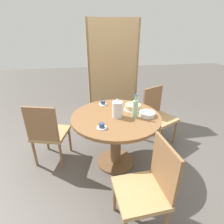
{
  "coord_description": "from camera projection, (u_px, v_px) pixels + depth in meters",
  "views": [
    {
      "loc": [
        -0.37,
        -1.89,
        1.68
      ],
      "look_at": [
        0.0,
        0.29,
        0.64
      ],
      "focal_mm": 28.0,
      "sensor_mm": 36.0,
      "label": 1
    }
  ],
  "objects": [
    {
      "name": "chair_a",
      "position": [
        147.0,
        187.0,
        1.49
      ],
      "size": [
        0.44,
        0.44,
        0.88
      ],
      "rotation": [
        0.0,
        0.0,
        4.76
      ],
      "color": "olive",
      "rests_on": "ground_plane"
    },
    {
      "name": "cup_b",
      "position": [
        103.0,
        103.0,
        2.45
      ],
      "size": [
        0.11,
        0.11,
        0.06
      ],
      "color": "white",
      "rests_on": "dining_table"
    },
    {
      "name": "plate_stack",
      "position": [
        147.0,
        114.0,
        2.13
      ],
      "size": [
        0.19,
        0.19,
        0.05
      ],
      "color": "white",
      "rests_on": "dining_table"
    },
    {
      "name": "dining_table",
      "position": [
        116.0,
        127.0,
        2.22
      ],
      "size": [
        1.1,
        1.1,
        0.73
      ],
      "color": "brown",
      "rests_on": "ground_plane"
    },
    {
      "name": "coffee_pot",
      "position": [
        117.0,
        109.0,
        2.07
      ],
      "size": [
        0.13,
        0.13,
        0.23
      ],
      "color": "silver",
      "rests_on": "dining_table"
    },
    {
      "name": "bookshelf",
      "position": [
        112.0,
        74.0,
        3.4
      ],
      "size": [
        0.94,
        0.28,
        1.87
      ],
      "rotation": [
        0.0,
        0.0,
        3.14
      ],
      "color": "tan",
      "rests_on": "ground_plane"
    },
    {
      "name": "ground_plane",
      "position": [
        115.0,
        162.0,
        2.46
      ],
      "size": [
        14.0,
        14.0,
        0.0
      ],
      "primitive_type": "plane",
      "color": "#56514C"
    },
    {
      "name": "chair_b",
      "position": [
        158.0,
        114.0,
        2.77
      ],
      "size": [
        0.56,
        0.56,
        0.88
      ],
      "rotation": [
        0.0,
        0.0,
        6.74
      ],
      "color": "olive",
      "rests_on": "ground_plane"
    },
    {
      "name": "cake_main",
      "position": [
        133.0,
        107.0,
        2.29
      ],
      "size": [
        0.23,
        0.23,
        0.08
      ],
      "color": "silver",
      "rests_on": "dining_table"
    },
    {
      "name": "water_bottle",
      "position": [
        135.0,
        108.0,
        2.05
      ],
      "size": [
        0.06,
        0.06,
        0.29
      ],
      "color": "#99C6A3",
      "rests_on": "dining_table"
    },
    {
      "name": "chair_c",
      "position": [
        48.0,
        132.0,
        2.29
      ],
      "size": [
        0.52,
        0.52,
        0.88
      ],
      "rotation": [
        0.0,
        0.0,
        9.15
      ],
      "color": "olive",
      "rests_on": "ground_plane"
    },
    {
      "name": "cup_a",
      "position": [
        102.0,
        126.0,
        1.86
      ],
      "size": [
        0.11,
        0.11,
        0.06
      ],
      "color": "white",
      "rests_on": "dining_table"
    }
  ]
}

